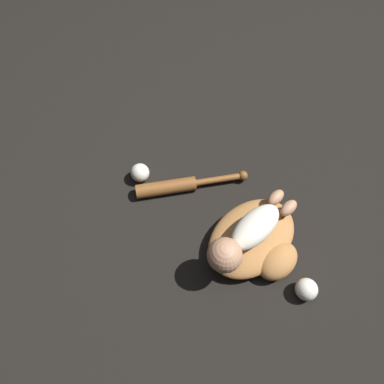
{
  "coord_description": "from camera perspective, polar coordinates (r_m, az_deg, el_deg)",
  "views": [
    {
      "loc": [
        0.46,
        0.31,
        1.27
      ],
      "look_at": [
        0.07,
        -0.27,
        0.07
      ],
      "focal_mm": 35.0,
      "sensor_mm": 36.0,
      "label": 1
    }
  ],
  "objects": [
    {
      "name": "ground_plane",
      "position": [
        1.39,
        8.85,
        -8.1
      ],
      "size": [
        6.0,
        6.0,
        0.0
      ],
      "primitive_type": "plane",
      "color": "black"
    },
    {
      "name": "baseball_glove",
      "position": [
        1.35,
        9.71,
        -7.39
      ],
      "size": [
        0.39,
        0.34,
        0.09
      ],
      "color": "#A8703D",
      "rests_on": "ground"
    },
    {
      "name": "baseball",
      "position": [
        1.49,
        -7.93,
        2.92
      ],
      "size": [
        0.07,
        0.07,
        0.07
      ],
      "color": "silver",
      "rests_on": "ground"
    },
    {
      "name": "baby_figure",
      "position": [
        1.25,
        8.13,
        -6.67
      ],
      "size": [
        0.4,
        0.17,
        0.11
      ],
      "color": "silver",
      "rests_on": "baseball_glove"
    },
    {
      "name": "baseball_bat",
      "position": [
        1.45,
        -2.03,
        0.99
      ],
      "size": [
        0.42,
        0.22,
        0.05
      ],
      "color": "brown",
      "rests_on": "ground"
    },
    {
      "name": "baseball_spare",
      "position": [
        1.33,
        17.04,
        -14.0
      ],
      "size": [
        0.08,
        0.08,
        0.08
      ],
      "color": "silver",
      "rests_on": "ground"
    }
  ]
}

